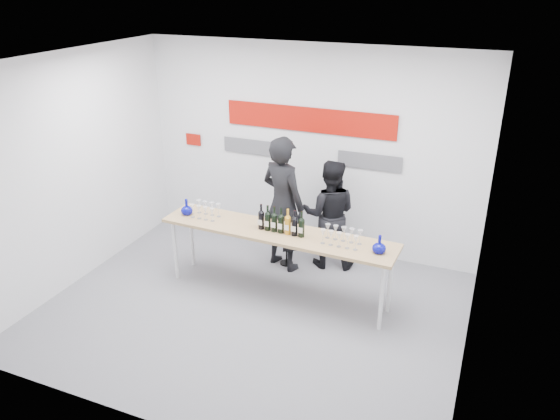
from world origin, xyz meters
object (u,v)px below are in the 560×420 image
(presenter_left, at_px, (283,204))
(presenter_right, at_px, (329,214))
(mic_stand, at_px, (287,233))
(tasting_table, at_px, (277,236))

(presenter_left, xyz_separation_m, presenter_right, (0.58, 0.28, -0.17))
(presenter_right, bearing_deg, mic_stand, 9.14)
(presenter_left, bearing_deg, tasting_table, 126.79)
(mic_stand, bearing_deg, presenter_right, 46.71)
(tasting_table, height_order, mic_stand, mic_stand)
(presenter_left, bearing_deg, mic_stand, -103.31)
(presenter_left, bearing_deg, presenter_right, -134.11)
(presenter_right, distance_m, mic_stand, 0.66)
(tasting_table, relative_size, mic_stand, 1.88)
(presenter_left, relative_size, presenter_right, 1.22)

